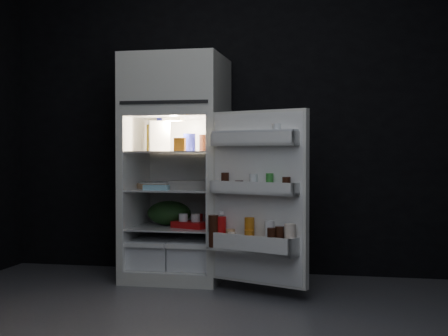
% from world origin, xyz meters
% --- Properties ---
extents(floor, '(4.00, 3.40, 0.00)m').
position_xyz_m(floor, '(0.00, 0.00, 0.00)').
color(floor, '#57575D').
rests_on(floor, ground).
extents(wall_back, '(4.00, 0.00, 2.70)m').
position_xyz_m(wall_back, '(0.00, 1.70, 1.35)').
color(wall_back, black).
rests_on(wall_back, ground).
extents(wall_front, '(4.00, 0.00, 2.70)m').
position_xyz_m(wall_front, '(0.00, -1.70, 1.35)').
color(wall_front, black).
rests_on(wall_front, ground).
extents(refrigerator, '(0.76, 0.71, 1.78)m').
position_xyz_m(refrigerator, '(-0.42, 1.32, 0.96)').
color(refrigerator, silver).
rests_on(refrigerator, ground).
extents(fridge_door, '(0.74, 0.46, 1.22)m').
position_xyz_m(fridge_door, '(0.31, 0.79, 0.68)').
color(fridge_door, silver).
rests_on(fridge_door, ground).
extents(milk_jug, '(0.21, 0.21, 0.24)m').
position_xyz_m(milk_jug, '(-0.56, 1.29, 1.15)').
color(milk_jug, white).
rests_on(milk_jug, refrigerator).
extents(mayo_jar, '(0.11, 0.11, 0.14)m').
position_xyz_m(mayo_jar, '(-0.31, 1.32, 1.10)').
color(mayo_jar, '#1D239D').
rests_on(mayo_jar, refrigerator).
extents(jam_jar, '(0.12, 0.12, 0.13)m').
position_xyz_m(jam_jar, '(-0.18, 1.30, 1.09)').
color(jam_jar, black).
rests_on(jam_jar, refrigerator).
extents(amber_bottle, '(0.09, 0.09, 0.22)m').
position_xyz_m(amber_bottle, '(-0.66, 1.42, 1.14)').
color(amber_bottle, '#B4881C').
rests_on(amber_bottle, refrigerator).
extents(small_carton, '(0.09, 0.07, 0.10)m').
position_xyz_m(small_carton, '(-0.32, 1.05, 1.08)').
color(small_carton, '#BF6B16').
rests_on(small_carton, refrigerator).
extents(egg_carton, '(0.31, 0.14, 0.07)m').
position_xyz_m(egg_carton, '(-0.29, 1.21, 0.76)').
color(egg_carton, gray).
rests_on(egg_carton, refrigerator).
extents(pie, '(0.34, 0.34, 0.04)m').
position_xyz_m(pie, '(-0.58, 1.32, 0.75)').
color(pie, tan).
rests_on(pie, refrigerator).
extents(flat_package, '(0.20, 0.11, 0.04)m').
position_xyz_m(flat_package, '(-0.51, 1.07, 0.75)').
color(flat_package, '#8DC7DB').
rests_on(flat_package, refrigerator).
extents(wrapped_pkg, '(0.14, 0.14, 0.05)m').
position_xyz_m(wrapped_pkg, '(-0.25, 1.39, 0.75)').
color(wrapped_pkg, beige).
rests_on(wrapped_pkg, refrigerator).
extents(produce_bag, '(0.40, 0.35, 0.20)m').
position_xyz_m(produce_bag, '(-0.49, 1.34, 0.52)').
color(produce_bag, '#193815').
rests_on(produce_bag, refrigerator).
extents(yogurt_tray, '(0.32, 0.25, 0.05)m').
position_xyz_m(yogurt_tray, '(-0.27, 1.19, 0.45)').
color(yogurt_tray, red).
rests_on(yogurt_tray, refrigerator).
extents(small_can_red, '(0.09, 0.09, 0.09)m').
position_xyz_m(small_can_red, '(-0.26, 1.40, 0.47)').
color(small_can_red, red).
rests_on(small_can_red, refrigerator).
extents(small_can_silver, '(0.08, 0.08, 0.09)m').
position_xyz_m(small_can_silver, '(-0.17, 1.39, 0.47)').
color(small_can_silver, silver).
rests_on(small_can_silver, refrigerator).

